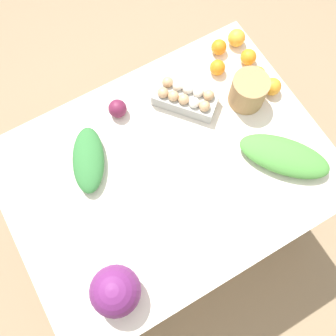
# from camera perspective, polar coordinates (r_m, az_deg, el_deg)

# --- Properties ---
(ground_plane) EXTENTS (8.00, 8.00, 0.00)m
(ground_plane) POSITION_cam_1_polar(r_m,az_deg,el_deg) (2.17, 0.00, -6.74)
(ground_plane) COLOR #937A5B
(dining_table) EXTENTS (1.24, 0.92, 0.75)m
(dining_table) POSITION_cam_1_polar(r_m,az_deg,el_deg) (1.54, 0.00, -1.49)
(dining_table) COLOR silver
(dining_table) RESTS_ON ground_plane
(cabbage_purple) EXTENTS (0.17, 0.17, 0.17)m
(cabbage_purple) POSITION_cam_1_polar(r_m,az_deg,el_deg) (1.29, -8.03, -18.07)
(cabbage_purple) COLOR #6B2366
(cabbage_purple) RESTS_ON dining_table
(egg_carton) EXTENTS (0.25, 0.27, 0.09)m
(egg_carton) POSITION_cam_1_polar(r_m,az_deg,el_deg) (1.53, 2.69, 10.66)
(egg_carton) COLOR #A8A8A3
(egg_carton) RESTS_ON dining_table
(paper_bag) EXTENTS (0.15, 0.15, 0.13)m
(paper_bag) POSITION_cam_1_polar(r_m,az_deg,el_deg) (1.55, 12.16, 11.39)
(paper_bag) COLOR #A87F51
(paper_bag) RESTS_ON dining_table
(greens_bunch_scallion) EXTENTS (0.34, 0.37, 0.07)m
(greens_bunch_scallion) POSITION_cam_1_polar(r_m,az_deg,el_deg) (1.50, 17.29, 1.73)
(greens_bunch_scallion) COLOR #4C933D
(greens_bunch_scallion) RESTS_ON dining_table
(greens_bunch_chard) EXTENTS (0.22, 0.30, 0.07)m
(greens_bunch_chard) POSITION_cam_1_polar(r_m,az_deg,el_deg) (1.46, -12.03, 1.25)
(greens_bunch_chard) COLOR #337538
(greens_bunch_chard) RESTS_ON dining_table
(beet_root) EXTENTS (0.07, 0.07, 0.07)m
(beet_root) POSITION_cam_1_polar(r_m,az_deg,el_deg) (1.53, -7.70, 8.97)
(beet_root) COLOR maroon
(beet_root) RESTS_ON dining_table
(orange_0) EXTENTS (0.07, 0.07, 0.07)m
(orange_0) POSITION_cam_1_polar(r_m,az_deg,el_deg) (1.68, 12.15, 16.21)
(orange_0) COLOR orange
(orange_0) RESTS_ON dining_table
(orange_1) EXTENTS (0.07, 0.07, 0.07)m
(orange_1) POSITION_cam_1_polar(r_m,az_deg,el_deg) (1.63, 7.56, 14.94)
(orange_1) COLOR orange
(orange_1) RESTS_ON dining_table
(orange_2) EXTENTS (0.07, 0.07, 0.07)m
(orange_2) POSITION_cam_1_polar(r_m,az_deg,el_deg) (1.73, 10.41, 18.93)
(orange_2) COLOR #F9A833
(orange_2) RESTS_ON dining_table
(orange_3) EXTENTS (0.07, 0.07, 0.07)m
(orange_3) POSITION_cam_1_polar(r_m,az_deg,el_deg) (1.62, 15.62, 11.86)
(orange_3) COLOR orange
(orange_3) RESTS_ON dining_table
(orange_4) EXTENTS (0.07, 0.07, 0.07)m
(orange_4) POSITION_cam_1_polar(r_m,az_deg,el_deg) (1.64, 13.48, 13.71)
(orange_4) COLOR orange
(orange_4) RESTS_ON dining_table
(orange_5) EXTENTS (0.07, 0.07, 0.07)m
(orange_5) POSITION_cam_1_polar(r_m,az_deg,el_deg) (1.69, 7.76, 17.79)
(orange_5) COLOR orange
(orange_5) RESTS_ON dining_table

